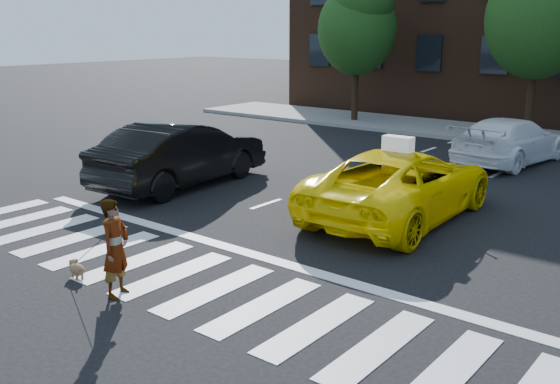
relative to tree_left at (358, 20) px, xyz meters
name	(u,v)px	position (x,y,z in m)	size (l,w,h in m)	color
ground	(173,275)	(6.97, -17.00, -4.44)	(120.00, 120.00, 0.00)	black
crosswalk	(173,275)	(6.97, -17.00, -4.43)	(13.00, 2.40, 0.01)	silver
stop_line	(236,250)	(6.97, -15.40, -4.43)	(12.00, 0.30, 0.01)	silver
sidewalk_far	(517,136)	(6.97, 0.50, -4.37)	(30.00, 4.00, 0.15)	slate
tree_left	(358,20)	(0.00, 0.00, 0.00)	(3.39, 3.38, 6.50)	black
tree_mid	(541,6)	(7.50, 0.00, 0.41)	(3.69, 3.69, 7.10)	black
taxi	(400,184)	(8.37, -11.55, -3.67)	(2.55, 5.53, 1.54)	yellow
black_sedan	(181,154)	(2.40, -12.56, -3.58)	(1.82, 5.22, 1.72)	black
white_suv	(510,141)	(8.29, -4.25, -3.73)	(1.99, 4.89, 1.42)	white
woman	(115,248)	(6.91, -18.10, -3.65)	(0.57, 0.38, 1.57)	#999999
dog	(76,268)	(5.77, -18.08, -4.27)	(0.50, 0.29, 0.29)	#926E4A
taxi_sign	(398,144)	(8.37, -11.75, -2.74)	(0.65, 0.28, 0.32)	white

